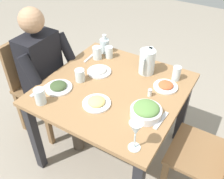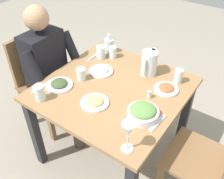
# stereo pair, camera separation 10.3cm
# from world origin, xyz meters

# --- Properties ---
(ground_plane) EXTENTS (8.00, 8.00, 0.00)m
(ground_plane) POSITION_xyz_m (0.00, 0.00, 0.00)
(ground_plane) COLOR gray
(dining_table) EXTENTS (0.98, 0.98, 0.72)m
(dining_table) POSITION_xyz_m (0.00, 0.00, 0.61)
(dining_table) COLOR #997047
(dining_table) RESTS_ON ground_plane
(chair_near) EXTENTS (0.40, 0.40, 0.89)m
(chair_near) POSITION_xyz_m (0.04, -0.78, 0.51)
(chair_near) COLOR olive
(chair_near) RESTS_ON ground_plane
(chair_far) EXTENTS (0.40, 0.40, 0.89)m
(chair_far) POSITION_xyz_m (0.03, 0.78, 0.51)
(chair_far) COLOR olive
(chair_far) RESTS_ON ground_plane
(diner_near) EXTENTS (0.48, 0.53, 1.18)m
(diner_near) POSITION_xyz_m (0.04, -0.57, 0.65)
(diner_near) COLOR black
(diner_near) RESTS_ON ground_plane
(water_pitcher) EXTENTS (0.16, 0.12, 0.19)m
(water_pitcher) POSITION_xyz_m (-0.29, 0.12, 0.81)
(water_pitcher) COLOR silver
(water_pitcher) RESTS_ON dining_table
(salad_bowl) EXTENTS (0.20, 0.20, 0.09)m
(salad_bowl) POSITION_xyz_m (0.14, 0.32, 0.76)
(salad_bowl) COLOR white
(salad_bowl) RESTS_ON dining_table
(plate_dolmas) EXTENTS (0.19, 0.19, 0.05)m
(plate_dolmas) POSITION_xyz_m (0.21, -0.32, 0.74)
(plate_dolmas) COLOR white
(plate_dolmas) RESTS_ON dining_table
(plate_rice_curry) EXTENTS (0.17, 0.17, 0.04)m
(plate_rice_curry) POSITION_xyz_m (-0.19, 0.32, 0.73)
(plate_rice_curry) COLOR white
(plate_rice_curry) RESTS_ON dining_table
(plate_yoghurt) EXTENTS (0.19, 0.19, 0.05)m
(plate_yoghurt) POSITION_xyz_m (-0.10, -0.19, 0.73)
(plate_yoghurt) COLOR white
(plate_yoghurt) RESTS_ON dining_table
(plate_fries) EXTENTS (0.19, 0.19, 0.05)m
(plate_fries) POSITION_xyz_m (0.21, 0.00, 0.74)
(plate_fries) COLOR white
(plate_fries) RESTS_ON dining_table
(water_glass_far_right) EXTENTS (0.07, 0.07, 0.11)m
(water_glass_far_right) POSITION_xyz_m (-0.27, -0.31, 0.77)
(water_glass_far_right) COLOR silver
(water_glass_far_right) RESTS_ON dining_table
(water_glass_far_left) EXTENTS (0.06, 0.06, 0.10)m
(water_glass_far_left) POSITION_xyz_m (-0.33, -0.24, 0.77)
(water_glass_far_left) COLOR silver
(water_glass_far_left) RESTS_ON dining_table
(water_glass_near_left) EXTENTS (0.07, 0.07, 0.09)m
(water_glass_near_left) POSITION_xyz_m (0.06, -0.25, 0.77)
(water_glass_near_left) COLOR silver
(water_glass_near_left) RESTS_ON dining_table
(water_glass_near_right) EXTENTS (0.06, 0.06, 0.11)m
(water_glass_near_right) POSITION_xyz_m (-0.32, 0.35, 0.77)
(water_glass_near_right) COLOR silver
(water_glass_near_right) RESTS_ON dining_table
(water_glass_by_pitcher) EXTENTS (0.07, 0.07, 0.11)m
(water_glass_by_pitcher) POSITION_xyz_m (0.39, -0.32, 0.77)
(water_glass_by_pitcher) COLOR silver
(water_glass_by_pitcher) RESTS_ON dining_table
(wine_glass) EXTENTS (0.08, 0.08, 0.20)m
(wine_glass) POSITION_xyz_m (0.40, 0.38, 0.86)
(wine_glass) COLOR silver
(wine_glass) RESTS_ON dining_table
(oil_carafe) EXTENTS (0.08, 0.08, 0.16)m
(oil_carafe) POSITION_xyz_m (-0.39, -0.32, 0.78)
(oil_carafe) COLOR silver
(oil_carafe) RESTS_ON dining_table
(salt_shaker) EXTENTS (0.03, 0.03, 0.05)m
(salt_shaker) POSITION_xyz_m (-0.05, 0.26, 0.75)
(salt_shaker) COLOR white
(salt_shaker) RESTS_ON dining_table
(fork_near) EXTENTS (0.17, 0.04, 0.01)m
(fork_near) POSITION_xyz_m (0.30, -0.42, 0.72)
(fork_near) COLOR silver
(fork_near) RESTS_ON dining_table
(knife_near) EXTENTS (0.19, 0.03, 0.01)m
(knife_near) POSITION_xyz_m (-0.25, -0.38, 0.72)
(knife_near) COLOR silver
(knife_near) RESTS_ON dining_table
(fork_far) EXTENTS (0.17, 0.04, 0.01)m
(fork_far) POSITION_xyz_m (0.14, 0.42, 0.72)
(fork_far) COLOR silver
(fork_far) RESTS_ON dining_table
(knife_far) EXTENTS (0.18, 0.06, 0.01)m
(knife_far) POSITION_xyz_m (-0.36, -0.37, 0.72)
(knife_far) COLOR silver
(knife_far) RESTS_ON dining_table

